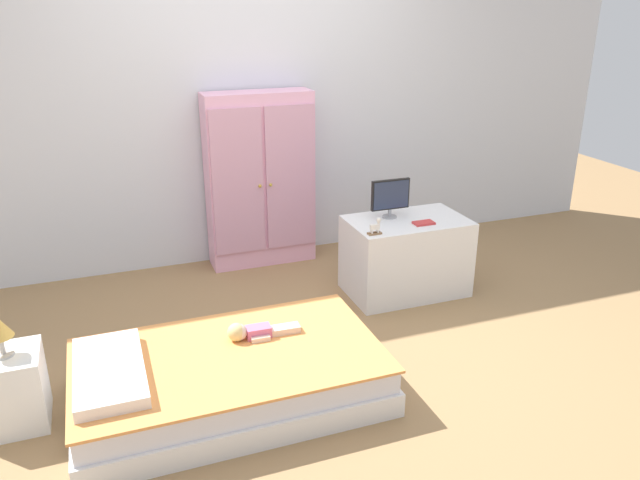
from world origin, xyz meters
TOP-DOWN VIEW (x-y plane):
  - ground_plane at (0.00, 0.00)m, footprint 10.00×10.00m
  - back_wall at (0.00, 1.57)m, footprint 6.40×0.05m
  - bed at (-0.60, -0.32)m, footprint 1.55×0.90m
  - pillow at (-1.17, -0.32)m, footprint 0.32×0.64m
  - doll at (-0.46, -0.19)m, footprint 0.39×0.14m
  - nightstand at (-1.63, -0.14)m, footprint 0.31×0.31m
  - wardrobe at (0.04, 1.39)m, footprint 0.80×0.30m
  - tv_stand at (0.84, 0.51)m, footprint 0.81×0.50m
  - tv_monitor at (0.74, 0.60)m, footprint 0.28×0.10m
  - rocking_horse_toy at (0.51, 0.34)m, footprint 0.09×0.04m
  - book_red at (0.90, 0.40)m, footprint 0.14×0.08m

SIDE VIEW (x-z plane):
  - ground_plane at x=0.00m, z-range -0.02..0.00m
  - bed at x=-0.60m, z-range 0.00..0.26m
  - nightstand at x=-1.63m, z-range 0.00..0.38m
  - tv_stand at x=0.84m, z-range 0.00..0.54m
  - pillow at x=-1.17m, z-range 0.27..0.33m
  - doll at x=-0.46m, z-range 0.25..0.35m
  - book_red at x=0.90m, z-range 0.54..0.55m
  - rocking_horse_toy at x=0.51m, z-range 0.53..0.64m
  - wardrobe at x=0.04m, z-range 0.00..1.32m
  - tv_monitor at x=0.74m, z-range 0.56..0.83m
  - back_wall at x=0.00m, z-range 0.00..2.70m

